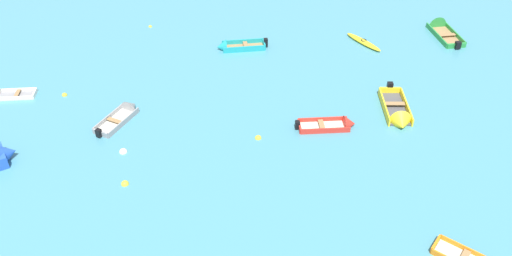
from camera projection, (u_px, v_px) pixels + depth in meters
The scene contains 12 objects.
kayak_yellow_outer_right at pixel (364, 42), 41.84m from camera, with size 1.88×3.72×0.36m.
rowboat_white_far_right at pixel (3, 95), 35.79m from camera, with size 3.21×1.58×1.01m.
rowboat_red_far_left at pixel (337, 125), 33.00m from camera, with size 3.96×1.83×1.11m.
rowboat_grey_back_row_right at pixel (125, 113), 34.04m from camera, with size 3.27×3.52×1.16m.
rowboat_turquoise_near_right at pixel (233, 47), 41.12m from camera, with size 4.14×1.67×1.13m.
rowboat_green_cluster_inner at pixel (439, 28), 43.75m from camera, with size 2.10×4.86×1.54m.
rowboat_yellow_cluster_outer at pixel (398, 115), 33.69m from camera, with size 2.62×4.72×1.43m.
mooring_buoy_between_boats_left at pixel (125, 184), 28.94m from camera, with size 0.44×0.44×0.44m, color yellow.
mooring_buoy_far_field at pixel (150, 27), 44.35m from camera, with size 0.29×0.29×0.29m, color yellow.
mooring_buoy_central at pixel (123, 152), 31.14m from camera, with size 0.48×0.48×0.48m, color silver.
mooring_buoy_near_foreground at pixel (65, 95), 36.00m from camera, with size 0.37×0.37×0.37m, color yellow.
mooring_buoy_outer_edge at pixel (258, 138), 32.20m from camera, with size 0.41×0.41×0.41m, color yellow.
Camera 1 is at (-6.70, -3.39, 20.18)m, focal length 36.13 mm.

